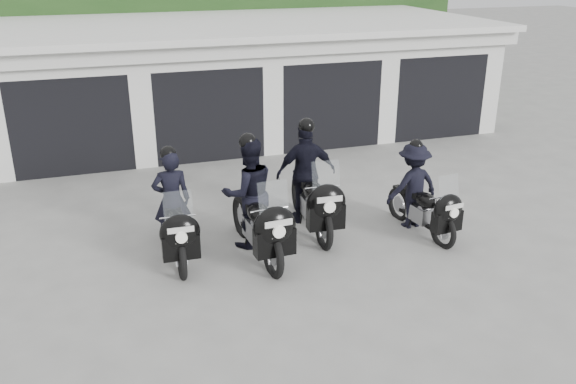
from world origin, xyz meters
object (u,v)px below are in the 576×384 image
object	(u,v)px
police_bike_d	(418,192)
police_bike_b	(253,202)
police_bike_a	(174,214)
police_bike_c	(309,181)

from	to	relation	value
police_bike_d	police_bike_b	bearing A→B (deg)	170.87
police_bike_a	police_bike_d	distance (m)	4.30
police_bike_b	police_bike_a	bearing A→B (deg)	166.98
police_bike_b	police_bike_d	bearing A→B (deg)	-6.02
police_bike_c	police_bike_d	world-z (taller)	police_bike_c
police_bike_b	police_bike_c	distance (m)	1.39
police_bike_d	police_bike_c	bearing A→B (deg)	149.87
police_bike_a	police_bike_b	world-z (taller)	police_bike_b
police_bike_a	police_bike_d	size ratio (longest dim) A/B	1.10
police_bike_b	police_bike_d	xyz separation A→B (m)	(3.01, -0.11, -0.14)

